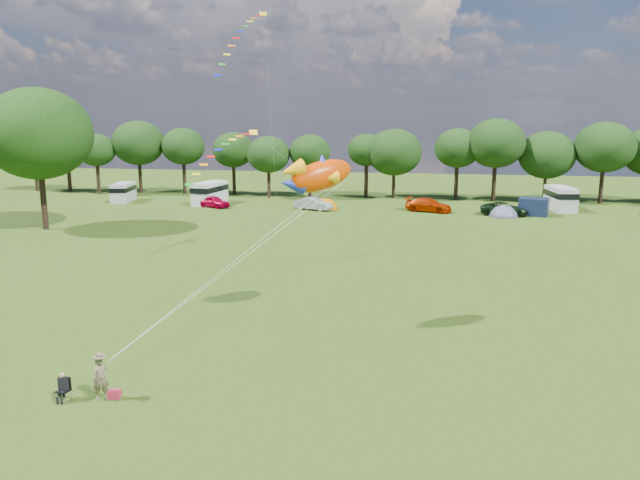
% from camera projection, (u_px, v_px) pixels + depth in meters
% --- Properties ---
extents(ground_plane, '(180.00, 180.00, 0.00)m').
position_uv_depth(ground_plane, '(290.00, 363.00, 27.79)').
color(ground_plane, black).
rests_on(ground_plane, ground).
extents(tree_line, '(102.98, 10.98, 10.27)m').
position_uv_depth(tree_line, '(423.00, 150.00, 78.78)').
color(tree_line, black).
rests_on(tree_line, ground).
extents(big_tree, '(10.00, 10.00, 13.28)m').
position_uv_depth(big_tree, '(38.00, 134.00, 57.89)').
color(big_tree, black).
rests_on(big_tree, ground).
extents(car_a, '(4.48, 3.22, 1.39)m').
position_uv_depth(car_a, '(214.00, 202.00, 73.21)').
color(car_a, '#AC0027').
rests_on(car_a, ground).
extents(car_b, '(4.31, 2.66, 1.43)m').
position_uv_depth(car_b, '(313.00, 204.00, 71.24)').
color(car_b, '#92979B').
rests_on(car_b, ground).
extents(car_c, '(5.47, 3.72, 1.52)m').
position_uv_depth(car_c, '(429.00, 205.00, 70.02)').
color(car_c, '#A02300').
rests_on(car_c, ground).
extents(car_d, '(5.53, 3.38, 1.40)m').
position_uv_depth(car_d, '(505.00, 209.00, 67.57)').
color(car_d, black).
rests_on(car_d, ground).
extents(campervan_a, '(2.75, 4.99, 2.32)m').
position_uv_depth(campervan_a, '(123.00, 192.00, 77.94)').
color(campervan_a, '#B7B7B9').
rests_on(campervan_a, ground).
extents(campervan_b, '(3.13, 5.77, 2.69)m').
position_uv_depth(campervan_b, '(210.00, 192.00, 75.76)').
color(campervan_b, silver).
rests_on(campervan_b, ground).
extents(campervan_d, '(2.98, 5.63, 2.64)m').
position_uv_depth(campervan_d, '(560.00, 198.00, 71.14)').
color(campervan_d, '#BDBCBE').
rests_on(campervan_d, ground).
extents(tent_orange, '(3.05, 3.34, 2.39)m').
position_uv_depth(tent_orange, '(325.00, 209.00, 72.28)').
color(tent_orange, '#CA6E05').
rests_on(tent_orange, ground).
extents(tent_greyblue, '(3.17, 3.48, 2.36)m').
position_uv_depth(tent_greyblue, '(504.00, 216.00, 67.02)').
color(tent_greyblue, '#474E62').
rests_on(tent_greyblue, ground).
extents(awning_navy, '(3.51, 3.11, 1.87)m').
position_uv_depth(awning_navy, '(534.00, 207.00, 67.54)').
color(awning_navy, '#111A33').
rests_on(awning_navy, ground).
extents(kite_flyer, '(0.76, 0.73, 1.75)m').
position_uv_depth(kite_flyer, '(101.00, 379.00, 24.10)').
color(kite_flyer, brown).
rests_on(kite_flyer, ground).
extents(camp_chair, '(0.53, 0.53, 1.15)m').
position_uv_depth(camp_chair, '(64.00, 384.00, 24.08)').
color(camp_chair, '#99999E').
rests_on(camp_chair, ground).
extents(kite_bag, '(0.46, 0.32, 0.32)m').
position_uv_depth(kite_bag, '(115.00, 394.00, 24.38)').
color(kite_bag, '#C0203E').
rests_on(kite_bag, ground).
extents(fish_kite, '(4.00, 3.51, 2.27)m').
position_uv_depth(fish_kite, '(316.00, 176.00, 31.32)').
color(fish_kite, '#CE3800').
rests_on(fish_kite, ground).
extents(streamer_kite_a, '(3.42, 5.55, 5.79)m').
position_uv_depth(streamer_kite_a, '(244.00, 33.00, 53.31)').
color(streamer_kite_a, yellow).
rests_on(streamer_kite_a, ground).
extents(streamer_kite_b, '(4.33, 4.60, 3.81)m').
position_uv_depth(streamer_kite_b, '(227.00, 148.00, 45.39)').
color(streamer_kite_b, yellow).
rests_on(streamer_kite_b, ground).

